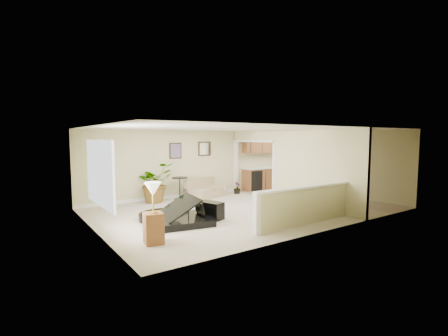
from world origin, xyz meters
TOP-DOWN VIEW (x-y plane):
  - floor at (0.00, 0.00)m, footprint 9.00×9.00m
  - back_wall at (0.00, 3.00)m, footprint 9.00×0.04m
  - front_wall at (0.00, -3.00)m, footprint 9.00×0.04m
  - left_wall at (-4.50, 0.00)m, footprint 0.04×6.00m
  - right_wall at (4.50, 0.00)m, footprint 0.04×6.00m
  - ceiling at (0.00, 0.00)m, footprint 9.00×6.00m
  - kitchen_vinyl at (3.15, 0.00)m, footprint 2.70×6.00m
  - interior_partition at (1.80, 0.25)m, footprint 0.18×5.99m
  - pony_half_wall at (0.08, -2.30)m, footprint 3.42×0.22m
  - left_window at (-4.49, -0.50)m, footprint 0.05×2.15m
  - wall_art_left at (-0.95, 2.97)m, footprint 0.48×0.04m
  - wall_mirror at (0.30, 2.97)m, footprint 0.55×0.04m
  - kitchen_cabinets at (3.19, 2.73)m, footprint 2.36×0.65m
  - piano at (-2.63, -0.25)m, footprint 2.10×2.14m
  - piano_bench at (-1.58, -0.44)m, footprint 0.56×0.79m
  - loveseat at (0.07, 2.52)m, footprint 1.88×1.40m
  - accent_table at (-1.01, 2.54)m, footprint 0.56×0.56m
  - palm_plant at (-1.92, 2.64)m, footprint 1.51×1.40m
  - small_plant at (1.45, 2.39)m, footprint 0.35×0.35m
  - lamp_stand at (-3.68, -1.54)m, footprint 0.44×0.44m

SIDE VIEW (x-z plane):
  - floor at x=0.00m, z-range 0.00..0.00m
  - kitchen_vinyl at x=3.15m, z-range 0.00..0.01m
  - small_plant at x=1.45m, z-range -0.04..0.44m
  - piano_bench at x=-1.58m, z-range 0.00..0.47m
  - loveseat at x=0.07m, z-range -0.11..0.80m
  - pony_half_wall at x=0.08m, z-range 0.02..1.02m
  - accent_table at x=-1.01m, z-range 0.11..0.93m
  - lamp_stand at x=-3.68m, z-range -0.10..1.20m
  - piano at x=-2.63m, z-range -0.13..1.42m
  - palm_plant at x=-1.92m, z-range -0.01..1.36m
  - kitchen_cabinets at x=3.19m, z-range -0.29..2.03m
  - interior_partition at x=1.80m, z-range -0.03..2.47m
  - back_wall at x=0.00m, z-range 0.00..2.50m
  - front_wall at x=0.00m, z-range 0.00..2.50m
  - left_wall at x=-4.50m, z-range 0.00..2.50m
  - right_wall at x=4.50m, z-range 0.00..2.50m
  - left_window at x=-4.49m, z-range 0.73..2.17m
  - wall_art_left at x=-0.95m, z-range 1.46..2.04m
  - wall_mirror at x=0.30m, z-range 1.52..2.08m
  - ceiling at x=0.00m, z-range 2.48..2.52m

